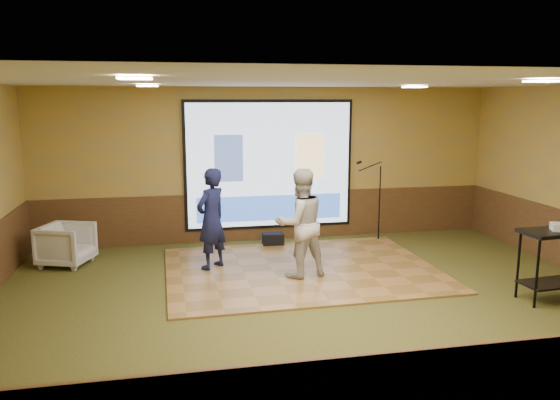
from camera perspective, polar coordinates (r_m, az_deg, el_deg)
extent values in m
plane|color=#2A391A|center=(7.75, 3.59, -10.48)|extent=(9.00, 9.00, 0.00)
cube|color=#A98E46|center=(10.73, -1.16, 3.72)|extent=(9.00, 0.04, 3.00)
cube|color=#A98E46|center=(4.17, 16.49, -7.82)|extent=(9.00, 0.04, 3.00)
cube|color=silver|center=(7.23, 3.87, 12.28)|extent=(9.00, 7.00, 0.04)
cube|color=#492B18|center=(10.88, -1.12, -1.66)|extent=(9.00, 0.04, 0.95)
cube|color=black|center=(10.68, -1.11, 3.69)|extent=(3.32, 0.03, 2.52)
cube|color=silver|center=(10.65, -1.08, 3.67)|extent=(3.20, 0.02, 2.40)
cube|color=#3A4E81|center=(10.50, -5.38, 4.35)|extent=(0.55, 0.01, 0.90)
cube|color=#EFC78A|center=(10.79, 3.12, 4.55)|extent=(0.55, 0.01, 0.90)
cube|color=blue|center=(10.77, -1.05, -0.83)|extent=(2.88, 0.01, 0.50)
cube|color=beige|center=(8.79, -13.68, 11.52)|extent=(0.32, 0.32, 0.02)
cube|color=beige|center=(9.69, 13.87, 11.40)|extent=(0.32, 0.32, 0.02)
cube|color=beige|center=(5.49, -14.92, 12.18)|extent=(0.32, 0.32, 0.02)
cube|color=beige|center=(6.84, 25.88, 11.11)|extent=(0.32, 0.32, 0.02)
cube|color=#9D6C39|center=(9.04, 2.27, -7.24)|extent=(4.42, 3.40, 0.03)
imported|color=#14173E|center=(8.92, -7.19, -1.96)|extent=(0.71, 0.70, 1.65)
imported|color=beige|center=(8.45, 2.12, -2.43)|extent=(0.95, 0.82, 1.70)
cylinder|color=black|center=(8.10, 25.27, -6.98)|extent=(0.04, 0.04, 0.96)
cylinder|color=black|center=(8.41, 23.63, -6.22)|extent=(0.04, 0.04, 0.96)
cube|color=black|center=(8.37, 26.95, -2.98)|extent=(0.96, 0.51, 0.05)
cube|color=black|center=(8.56, 26.54, -7.77)|extent=(0.86, 0.46, 0.03)
cylinder|color=black|center=(11.04, 10.22, -4.13)|extent=(0.26, 0.26, 0.02)
cylinder|color=black|center=(10.88, 10.35, -0.39)|extent=(0.02, 0.02, 1.49)
cylinder|color=black|center=(10.68, 9.39, 3.48)|extent=(0.47, 0.02, 0.19)
cylinder|color=black|center=(10.59, 8.25, 3.89)|extent=(0.11, 0.05, 0.08)
imported|color=gray|center=(9.89, -21.42, -4.37)|extent=(0.99, 0.98, 0.71)
cube|color=black|center=(10.46, -0.74, -4.14)|extent=(0.41, 0.28, 0.25)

